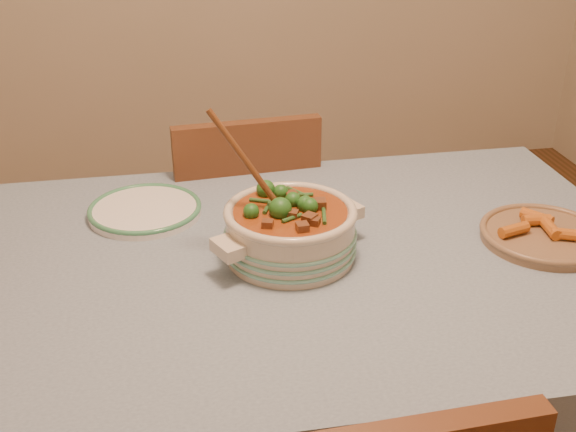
% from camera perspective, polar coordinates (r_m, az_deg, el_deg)
% --- Properties ---
extents(dining_table, '(1.68, 1.08, 0.76)m').
position_cam_1_polar(dining_table, '(1.69, 0.23, -5.99)').
color(dining_table, brown).
rests_on(dining_table, floor).
extents(stew_casserole, '(0.38, 0.38, 0.35)m').
position_cam_1_polar(stew_casserole, '(1.61, 0.17, -0.88)').
color(stew_casserole, beige).
rests_on(stew_casserole, dining_table).
extents(white_plate, '(0.34, 0.34, 0.03)m').
position_cam_1_polar(white_plate, '(1.86, -11.24, 0.49)').
color(white_plate, white).
rests_on(white_plate, dining_table).
extents(condiment_bowl, '(0.12, 0.12, 0.05)m').
position_cam_1_polar(condiment_bowl, '(1.82, 2.67, 0.93)').
color(condiment_bowl, black).
rests_on(condiment_bowl, dining_table).
extents(fried_plate, '(0.30, 0.30, 0.05)m').
position_cam_1_polar(fried_plate, '(1.80, 19.60, -1.29)').
color(fried_plate, '#87684B').
rests_on(fried_plate, dining_table).
extents(chair_far, '(0.46, 0.46, 0.91)m').
position_cam_1_polar(chair_far, '(2.28, -3.58, -1.01)').
color(chair_far, brown).
rests_on(chair_far, floor).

